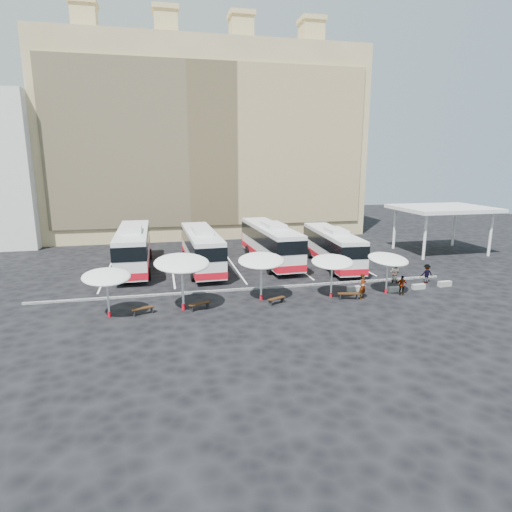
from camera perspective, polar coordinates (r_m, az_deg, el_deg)
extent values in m
plane|color=black|center=(34.32, -0.53, -4.74)|extent=(120.00, 120.00, 0.00)
cube|color=tan|center=(64.42, -6.75, 14.58)|extent=(42.00, 18.00, 25.00)
cube|color=tan|center=(55.37, -5.71, 14.41)|extent=(40.00, 0.30, 20.00)
cube|color=tan|center=(64.75, -21.87, 26.82)|extent=(3.00, 3.00, 4.00)
cube|color=tan|center=(65.38, -22.06, 28.76)|extent=(3.40, 3.40, 0.60)
cube|color=tan|center=(64.26, -11.92, 27.52)|extent=(3.00, 3.00, 4.00)
cube|color=tan|center=(64.90, -12.02, 29.48)|extent=(3.40, 3.40, 0.60)
cube|color=tan|center=(65.32, -1.99, 27.51)|extent=(3.00, 3.00, 4.00)
cube|color=tan|center=(65.94, -2.01, 29.45)|extent=(3.40, 3.40, 0.60)
cube|color=tan|center=(67.85, 7.35, 26.86)|extent=(3.00, 3.00, 4.00)
cube|color=tan|center=(68.45, 7.42, 28.72)|extent=(3.40, 3.40, 0.60)
cube|color=silver|center=(52.40, 23.65, 5.85)|extent=(10.00, 8.00, 0.40)
cylinder|color=silver|center=(48.02, 21.60, 2.35)|extent=(0.30, 0.30, 4.80)
cylinder|color=silver|center=(52.91, 28.80, 2.55)|extent=(0.30, 0.30, 4.80)
cylinder|color=silver|center=(53.01, 18.00, 3.52)|extent=(0.30, 0.30, 4.80)
cylinder|color=silver|center=(57.48, 24.90, 3.63)|extent=(0.30, 0.30, 4.80)
cube|color=black|center=(34.77, -0.71, -4.38)|extent=(34.00, 0.25, 0.15)
cube|color=white|center=(41.64, -19.34, -2.33)|extent=(0.15, 12.00, 0.01)
cube|color=white|center=(41.33, -11.06, -1.95)|extent=(0.15, 12.00, 0.01)
cube|color=white|center=(41.88, -2.83, -1.53)|extent=(0.15, 12.00, 0.01)
cube|color=white|center=(43.27, 5.02, -1.10)|extent=(0.15, 12.00, 0.01)
cube|color=white|center=(45.42, 12.25, -0.68)|extent=(0.15, 12.00, 0.01)
cube|color=silver|center=(42.54, -16.02, 1.18)|extent=(2.82, 13.27, 3.31)
cube|color=black|center=(42.42, -16.08, 2.06)|extent=(2.89, 13.34, 1.22)
cube|color=red|center=(42.79, -15.92, -0.42)|extent=(2.89, 13.34, 0.61)
cube|color=red|center=(49.20, -15.59, 1.73)|extent=(2.83, 0.23, 1.55)
cube|color=silver|center=(41.13, -16.26, 3.44)|extent=(1.78, 3.32, 0.44)
cylinder|color=black|center=(46.74, -17.36, 0.09)|extent=(0.39, 1.11, 1.10)
cylinder|color=black|center=(46.59, -13.98, 0.26)|extent=(0.39, 1.11, 1.10)
cylinder|color=black|center=(38.71, -18.23, -2.52)|extent=(0.39, 1.11, 1.10)
cylinder|color=black|center=(38.53, -14.14, -2.33)|extent=(0.39, 1.11, 1.10)
cube|color=silver|center=(41.31, -7.29, 1.11)|extent=(3.05, 12.75, 3.17)
cube|color=black|center=(41.19, -7.31, 1.97)|extent=(3.12, 12.82, 1.16)
cube|color=red|center=(41.56, -7.24, -0.46)|extent=(3.12, 12.82, 0.58)
cube|color=red|center=(47.64, -8.24, 1.65)|extent=(2.71, 0.30, 1.48)
cube|color=silver|center=(39.96, -7.16, 3.33)|extent=(1.79, 3.22, 0.42)
cylinder|color=black|center=(45.09, -9.50, 0.02)|extent=(0.40, 1.07, 1.06)
cylinder|color=black|center=(45.39, -6.18, 0.21)|extent=(0.40, 1.07, 1.06)
cylinder|color=black|center=(37.43, -8.39, -2.55)|extent=(0.40, 1.07, 1.06)
cylinder|color=black|center=(37.78, -4.41, -2.31)|extent=(0.40, 1.07, 1.06)
cube|color=silver|center=(43.44, 1.91, 1.89)|extent=(3.32, 13.32, 3.30)
cube|color=black|center=(43.32, 1.92, 2.75)|extent=(3.39, 13.38, 1.21)
cube|color=red|center=(43.68, 1.90, 0.33)|extent=(3.39, 13.38, 0.61)
cube|color=red|center=(49.83, -0.32, 2.33)|extent=(2.82, 0.34, 1.54)
cube|color=silver|center=(42.09, 2.37, 4.12)|extent=(1.90, 3.38, 0.44)
cylinder|color=black|center=(47.03, -1.08, 0.75)|extent=(0.43, 1.12, 1.10)
cylinder|color=black|center=(47.76, 2.12, 0.92)|extent=(0.43, 1.12, 1.10)
cylinder|color=black|center=(39.28, 1.85, -1.66)|extent=(0.43, 1.12, 1.10)
cylinder|color=black|center=(40.15, 5.61, -1.40)|extent=(0.43, 1.12, 1.10)
cube|color=silver|center=(42.85, 10.11, 1.28)|extent=(3.28, 12.16, 3.01)
cube|color=black|center=(42.74, 10.14, 2.07)|extent=(3.34, 12.23, 1.10)
cube|color=red|center=(43.08, 10.05, -0.15)|extent=(3.34, 12.23, 0.55)
cube|color=red|center=(48.61, 7.79, 1.81)|extent=(2.57, 0.37, 1.40)
cube|color=silver|center=(41.62, 10.64, 3.31)|extent=(1.79, 3.10, 0.40)
cylinder|color=black|center=(46.04, 7.15, 0.33)|extent=(0.41, 1.02, 1.00)
cylinder|color=black|center=(46.79, 10.10, 0.42)|extent=(0.41, 1.02, 1.00)
cylinder|color=black|center=(39.08, 10.18, -2.01)|extent=(0.41, 1.02, 1.00)
cylinder|color=black|center=(39.96, 13.58, -1.84)|extent=(0.41, 1.02, 1.00)
cylinder|color=silver|center=(30.11, -19.14, -5.24)|extent=(0.16, 0.16, 2.75)
cylinder|color=red|center=(30.49, -18.97, -7.37)|extent=(0.26, 0.26, 0.37)
ellipsoid|color=silver|center=(29.72, -19.33, -2.63)|extent=(3.96, 3.98, 0.94)
cylinder|color=silver|center=(30.12, -9.75, -4.11)|extent=(0.18, 0.18, 3.34)
cylinder|color=red|center=(30.56, -9.65, -6.71)|extent=(0.29, 0.29, 0.45)
ellipsoid|color=silver|center=(29.67, -9.87, -0.92)|extent=(4.47, 4.51, 1.14)
cylinder|color=silver|center=(31.83, 0.69, -3.32)|extent=(0.17, 0.17, 3.01)
cylinder|color=red|center=(32.21, 0.68, -5.55)|extent=(0.26, 0.26, 0.40)
ellipsoid|color=silver|center=(31.44, 0.70, -0.60)|extent=(4.08, 4.11, 1.03)
cylinder|color=silver|center=(33.00, 10.04, -3.16)|extent=(0.16, 0.16, 2.76)
cylinder|color=red|center=(33.34, 9.96, -5.14)|extent=(0.25, 0.25, 0.37)
ellipsoid|color=silver|center=(32.64, 10.13, -0.76)|extent=(3.83, 3.86, 0.94)
cylinder|color=silver|center=(34.98, 17.06, -2.65)|extent=(0.16, 0.16, 2.72)
cylinder|color=red|center=(35.30, 16.94, -4.50)|extent=(0.25, 0.25, 0.36)
ellipsoid|color=silver|center=(34.65, 17.21, -0.41)|extent=(3.87, 3.90, 0.93)
cube|color=black|center=(30.25, -14.88, -6.73)|extent=(1.60, 0.91, 0.06)
cube|color=black|center=(30.17, -15.98, -7.33)|extent=(0.19, 0.39, 0.41)
cube|color=black|center=(30.50, -13.73, -6.98)|extent=(0.19, 0.39, 0.41)
cube|color=black|center=(30.37, -7.54, -6.31)|extent=(1.63, 0.97, 0.06)
cube|color=black|center=(30.19, -8.61, -6.95)|extent=(0.21, 0.40, 0.42)
cube|color=black|center=(30.72, -6.47, -6.53)|extent=(0.21, 0.40, 0.42)
cube|color=black|center=(31.37, 2.75, -5.66)|extent=(1.48, 0.95, 0.06)
cube|color=black|center=(31.09, 1.92, -6.25)|extent=(0.21, 0.36, 0.39)
cube|color=black|center=(31.79, 3.55, -5.84)|extent=(0.21, 0.36, 0.39)
cube|color=black|center=(33.03, 12.23, -4.90)|extent=(1.67, 0.78, 0.06)
cube|color=black|center=(32.97, 11.11, -5.33)|extent=(0.15, 0.41, 0.43)
cube|color=black|center=(33.25, 13.31, -5.29)|extent=(0.15, 0.41, 0.43)
cube|color=gray|center=(35.21, 12.91, -4.27)|extent=(1.10, 0.40, 0.41)
cube|color=gray|center=(35.91, 18.00, -4.25)|extent=(1.10, 0.40, 0.41)
cube|color=gray|center=(37.30, 20.85, -3.84)|extent=(1.10, 0.40, 0.41)
cube|color=gray|center=(38.93, 23.85, -3.40)|extent=(1.20, 0.50, 0.44)
imported|color=black|center=(33.27, 14.04, -3.97)|extent=(0.83, 0.73, 1.91)
imported|color=black|center=(38.37, 18.06, -2.15)|extent=(1.04, 1.07, 1.73)
imported|color=black|center=(35.12, 18.86, -3.72)|extent=(0.98, 0.64, 1.55)
imported|color=black|center=(39.24, 21.79, -2.19)|extent=(1.10, 0.67, 1.64)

